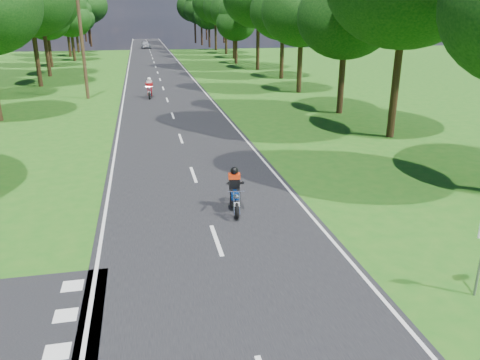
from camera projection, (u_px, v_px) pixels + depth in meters
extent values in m
plane|color=#1D5D15|center=(229.00, 276.00, 11.78)|extent=(160.00, 160.00, 0.00)
cube|color=black|center=(156.00, 67.00, 57.89)|extent=(7.00, 140.00, 0.02)
cube|color=silver|center=(216.00, 240.00, 13.62)|extent=(0.12, 2.00, 0.01)
cube|color=silver|center=(193.00, 175.00, 19.15)|extent=(0.12, 2.00, 0.01)
cube|color=silver|center=(181.00, 138.00, 24.68)|extent=(0.12, 2.00, 0.01)
cube|color=silver|center=(173.00, 116.00, 30.22)|extent=(0.12, 2.00, 0.01)
cube|color=silver|center=(167.00, 100.00, 35.75)|extent=(0.12, 2.00, 0.01)
cube|color=silver|center=(163.00, 88.00, 41.28)|extent=(0.12, 2.00, 0.01)
cube|color=silver|center=(160.00, 79.00, 46.82)|extent=(0.12, 2.00, 0.01)
cube|color=silver|center=(158.00, 72.00, 52.35)|extent=(0.12, 2.00, 0.01)
cube|color=silver|center=(156.00, 67.00, 57.88)|extent=(0.12, 2.00, 0.01)
cube|color=silver|center=(154.00, 62.00, 63.42)|extent=(0.12, 2.00, 0.01)
cube|color=silver|center=(153.00, 58.00, 68.95)|extent=(0.12, 2.00, 0.01)
cube|color=silver|center=(151.00, 55.00, 74.48)|extent=(0.12, 2.00, 0.01)
cube|color=silver|center=(150.00, 52.00, 80.02)|extent=(0.12, 2.00, 0.01)
cube|color=silver|center=(150.00, 50.00, 85.55)|extent=(0.12, 2.00, 0.01)
cube|color=silver|center=(149.00, 47.00, 91.08)|extent=(0.12, 2.00, 0.01)
cube|color=silver|center=(148.00, 46.00, 96.61)|extent=(0.12, 2.00, 0.01)
cube|color=silver|center=(148.00, 44.00, 102.15)|extent=(0.12, 2.00, 0.01)
cube|color=silver|center=(147.00, 42.00, 107.68)|extent=(0.12, 2.00, 0.01)
cube|color=silver|center=(146.00, 41.00, 113.21)|extent=(0.12, 2.00, 0.01)
cube|color=silver|center=(146.00, 40.00, 118.75)|extent=(0.12, 2.00, 0.01)
cube|color=silver|center=(128.00, 67.00, 57.25)|extent=(0.10, 140.00, 0.01)
cube|color=silver|center=(182.00, 66.00, 58.52)|extent=(0.10, 140.00, 0.01)
cube|color=silver|center=(57.00, 352.00, 9.11)|extent=(0.50, 0.50, 0.01)
cube|color=silver|center=(66.00, 315.00, 10.22)|extent=(0.50, 0.50, 0.01)
cube|color=silver|center=(73.00, 286.00, 11.32)|extent=(0.50, 0.50, 0.01)
cylinder|color=black|center=(38.00, 62.00, 41.81)|extent=(0.40, 0.40, 4.32)
cylinder|color=black|center=(47.00, 55.00, 48.63)|extent=(0.40, 0.40, 4.40)
cylinder|color=black|center=(50.00, 54.00, 57.50)|extent=(0.40, 0.40, 3.20)
ellipsoid|color=black|center=(46.00, 20.00, 56.17)|extent=(5.60, 5.60, 4.76)
ellipsoid|color=black|center=(44.00, 6.00, 55.65)|extent=(4.80, 4.80, 4.08)
cylinder|color=black|center=(74.00, 49.00, 64.65)|extent=(0.40, 0.40, 3.22)
ellipsoid|color=black|center=(70.00, 19.00, 63.32)|extent=(5.64, 5.64, 4.79)
ellipsoid|color=black|center=(69.00, 7.00, 62.79)|extent=(4.83, 4.83, 4.11)
cylinder|color=black|center=(69.00, 44.00, 71.45)|extent=(0.40, 0.40, 3.61)
ellipsoid|color=black|center=(66.00, 14.00, 69.96)|extent=(6.31, 6.31, 5.37)
ellipsoid|color=black|center=(64.00, 1.00, 69.36)|extent=(5.41, 5.41, 4.60)
cylinder|color=black|center=(78.00, 44.00, 78.89)|extent=(0.40, 0.40, 2.67)
ellipsoid|color=black|center=(76.00, 24.00, 77.79)|extent=(4.67, 4.67, 3.97)
ellipsoid|color=black|center=(75.00, 16.00, 77.35)|extent=(4.00, 4.00, 3.40)
ellipsoid|color=black|center=(74.00, 7.00, 76.91)|extent=(3.00, 3.00, 2.55)
cylinder|color=black|center=(82.00, 40.00, 87.22)|extent=(0.40, 0.40, 3.09)
ellipsoid|color=black|center=(80.00, 19.00, 85.94)|extent=(5.40, 5.40, 4.59)
ellipsoid|color=black|center=(79.00, 10.00, 85.44)|extent=(4.63, 4.63, 3.93)
ellipsoid|color=black|center=(78.00, 1.00, 84.93)|extent=(3.47, 3.47, 2.95)
cylinder|color=black|center=(90.00, 35.00, 93.18)|extent=(0.40, 0.40, 4.48)
ellipsoid|color=black|center=(87.00, 5.00, 91.32)|extent=(7.84, 7.84, 6.66)
cylinder|color=black|center=(89.00, 34.00, 101.32)|extent=(0.40, 0.40, 4.09)
ellipsoid|color=black|center=(87.00, 9.00, 99.62)|extent=(7.16, 7.16, 6.09)
cylinder|color=black|center=(394.00, 94.00, 24.39)|extent=(0.40, 0.40, 4.56)
cylinder|color=black|center=(341.00, 87.00, 30.53)|extent=(0.40, 0.40, 3.49)
ellipsoid|color=black|center=(346.00, 17.00, 29.08)|extent=(6.12, 6.12, 5.20)
cylinder|color=black|center=(299.00, 70.00, 38.72)|extent=(0.40, 0.40, 3.69)
ellipsoid|color=black|center=(302.00, 12.00, 37.19)|extent=(6.46, 6.46, 5.49)
cylinder|color=black|center=(282.00, 60.00, 47.07)|extent=(0.40, 0.40, 3.74)
ellipsoid|color=black|center=(283.00, 11.00, 45.52)|extent=(6.55, 6.55, 5.57)
cylinder|color=black|center=(258.00, 49.00, 54.49)|extent=(0.40, 0.40, 4.64)
cylinder|color=black|center=(236.00, 52.00, 61.20)|extent=(0.40, 0.40, 2.91)
ellipsoid|color=black|center=(236.00, 24.00, 60.00)|extent=(5.09, 5.09, 4.33)
ellipsoid|color=black|center=(236.00, 12.00, 59.52)|extent=(4.36, 4.36, 3.71)
ellipsoid|color=black|center=(236.00, 0.00, 59.04)|extent=(3.27, 3.27, 2.78)
cylinder|color=black|center=(234.00, 45.00, 68.16)|extent=(0.40, 0.40, 3.88)
ellipsoid|color=black|center=(234.00, 10.00, 66.56)|extent=(6.78, 6.78, 5.77)
cylinder|color=black|center=(226.00, 41.00, 75.99)|extent=(0.40, 0.40, 4.18)
ellipsoid|color=black|center=(226.00, 7.00, 74.26)|extent=(7.31, 7.31, 6.21)
cylinder|color=black|center=(216.00, 37.00, 84.12)|extent=(0.40, 0.40, 4.63)
ellipsoid|color=black|center=(215.00, 3.00, 82.20)|extent=(8.11, 8.11, 6.89)
cylinder|color=black|center=(209.00, 38.00, 91.03)|extent=(0.40, 0.40, 3.36)
ellipsoid|color=black|center=(209.00, 16.00, 89.64)|extent=(5.88, 5.88, 5.00)
ellipsoid|color=black|center=(209.00, 7.00, 89.09)|extent=(5.04, 5.04, 4.29)
cylinder|color=black|center=(202.00, 35.00, 97.47)|extent=(0.40, 0.40, 4.09)
ellipsoid|color=black|center=(201.00, 9.00, 95.78)|extent=(7.15, 7.15, 6.08)
cylinder|color=black|center=(195.00, 33.00, 104.47)|extent=(0.40, 0.40, 4.48)
ellipsoid|color=black|center=(194.00, 6.00, 102.62)|extent=(7.84, 7.84, 6.66)
cylinder|color=black|center=(85.00, 33.00, 109.89)|extent=(0.40, 0.40, 3.84)
ellipsoid|color=black|center=(83.00, 12.00, 108.30)|extent=(6.72, 6.72, 5.71)
ellipsoid|color=black|center=(82.00, 3.00, 107.67)|extent=(5.76, 5.76, 4.90)
cylinder|color=black|center=(207.00, 31.00, 117.25)|extent=(0.40, 0.40, 4.16)
ellipsoid|color=black|center=(206.00, 10.00, 115.53)|extent=(7.28, 7.28, 6.19)
ellipsoid|color=black|center=(206.00, 1.00, 114.85)|extent=(6.24, 6.24, 5.30)
cylinder|color=black|center=(68.00, 37.00, 95.73)|extent=(0.40, 0.40, 3.52)
ellipsoid|color=black|center=(65.00, 14.00, 94.27)|extent=(6.16, 6.16, 5.24)
ellipsoid|color=black|center=(64.00, 5.00, 93.70)|extent=(5.28, 5.28, 4.49)
cylinder|color=black|center=(224.00, 33.00, 104.67)|extent=(0.40, 0.40, 4.48)
ellipsoid|color=black|center=(224.00, 6.00, 102.81)|extent=(7.84, 7.84, 6.66)
cylinder|color=#382616|center=(82.00, 45.00, 35.11)|extent=(0.26, 0.26, 8.00)
imported|color=silver|center=(146.00, 45.00, 88.57)|extent=(1.89, 4.17, 1.39)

